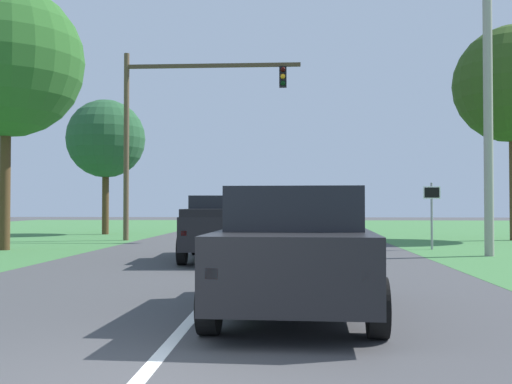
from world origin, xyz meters
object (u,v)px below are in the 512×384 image
Objects in this scene: utility_pole_right at (488,101)px; extra_tree_1 at (106,139)px; keep_moving_sign at (432,207)px; extra_tree_2 at (6,61)px; pickup_truck_lead at (222,226)px; red_suv_near at (296,247)px; traffic_light at (170,117)px.

utility_pole_right is 1.32× the size of extra_tree_1.
utility_pole_right is at bearing -66.77° from keep_moving_sign.
utility_pole_right is at bearing -5.40° from extra_tree_2.
extra_tree_1 is (-7.93, 14.15, 4.17)m from pickup_truck_lead.
red_suv_near is 16.25m from extra_tree_2.
red_suv_near is at bearing -66.04° from extra_tree_1.
extra_tree_2 is at bearing 158.57° from pickup_truck_lead.
keep_moving_sign is (6.98, 4.23, 0.56)m from pickup_truck_lead.
pickup_truck_lead is 8.17m from keep_moving_sign.
traffic_light is 6.94m from extra_tree_1.
keep_moving_sign is at bearing -24.48° from traffic_light.
keep_moving_sign is 4.34m from utility_pole_right.
pickup_truck_lead is (-2.05, 8.30, -0.00)m from red_suv_near.
keep_moving_sign is (4.93, 12.53, 0.55)m from red_suv_near.
extra_tree_2 reaches higher than extra_tree_1.
red_suv_near is 0.51× the size of extra_tree_2.
extra_tree_1 reaches higher than red_suv_near.
pickup_truck_lead is 10.58m from traffic_light.
red_suv_near is at bearing -76.15° from pickup_truck_lead.
extra_tree_1 is (-9.98, 22.45, 4.16)m from red_suv_near.
traffic_light is at bearing 51.35° from extra_tree_2.
extra_tree_2 is (-14.98, -1.09, 5.12)m from keep_moving_sign.
pickup_truck_lead is 10.30m from extra_tree_2.
keep_moving_sign is at bearing -33.66° from extra_tree_1.
red_suv_near is 0.66× the size of extra_tree_1.
keep_moving_sign is at bearing 31.21° from pickup_truck_lead.
extra_tree_1 reaches higher than pickup_truck_lead.
traffic_light reaches higher than keep_moving_sign.
keep_moving_sign is 0.25× the size of utility_pole_right.
traffic_light reaches higher than red_suv_near.
utility_pole_right is 16.28m from extra_tree_2.
utility_pole_right is 1.03× the size of extra_tree_2.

